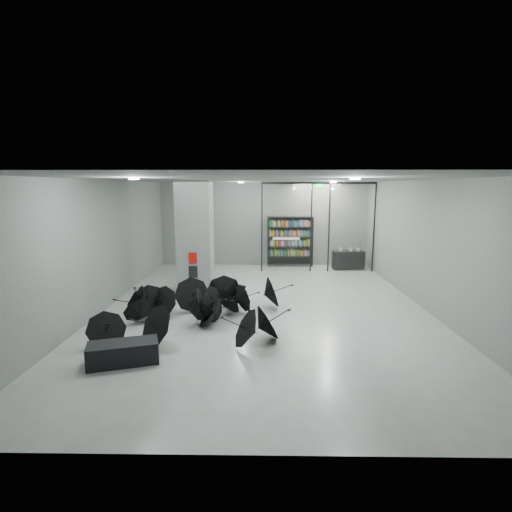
{
  "coord_description": "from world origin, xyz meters",
  "views": [
    {
      "loc": [
        -0.09,
        -12.05,
        3.79
      ],
      "look_at": [
        -0.3,
        1.5,
        1.4
      ],
      "focal_mm": 27.63,
      "sensor_mm": 36.0,
      "label": 1
    }
  ],
  "objects_px": {
    "bench": "(123,353)",
    "bookshelf": "(290,241)",
    "column": "(195,237)",
    "umbrella_cluster": "(199,312)",
    "shop_counter": "(348,260)"
  },
  "relations": [
    {
      "from": "bookshelf",
      "to": "shop_counter",
      "type": "relative_size",
      "value": 1.68
    },
    {
      "from": "bench",
      "to": "shop_counter",
      "type": "distance_m",
      "value": 12.25
    },
    {
      "from": "bookshelf",
      "to": "shop_counter",
      "type": "bearing_deg",
      "value": -18.66
    },
    {
      "from": "bench",
      "to": "shop_counter",
      "type": "height_order",
      "value": "shop_counter"
    },
    {
      "from": "column",
      "to": "umbrella_cluster",
      "type": "relative_size",
      "value": 0.78
    },
    {
      "from": "bookshelf",
      "to": "umbrella_cluster",
      "type": "xyz_separation_m",
      "value": [
        -3.1,
        -8.21,
        -0.88
      ]
    },
    {
      "from": "shop_counter",
      "to": "umbrella_cluster",
      "type": "xyz_separation_m",
      "value": [
        -5.77,
        -7.44,
        -0.11
      ]
    },
    {
      "from": "bench",
      "to": "column",
      "type": "bearing_deg",
      "value": 66.62
    },
    {
      "from": "shop_counter",
      "to": "bench",
      "type": "bearing_deg",
      "value": -132.66
    },
    {
      "from": "umbrella_cluster",
      "to": "shop_counter",
      "type": "bearing_deg",
      "value": 52.22
    },
    {
      "from": "shop_counter",
      "to": "umbrella_cluster",
      "type": "relative_size",
      "value": 0.27
    },
    {
      "from": "umbrella_cluster",
      "to": "column",
      "type": "bearing_deg",
      "value": 100.73
    },
    {
      "from": "bench",
      "to": "bookshelf",
      "type": "xyz_separation_m",
      "value": [
        4.36,
        10.8,
        0.95
      ]
    },
    {
      "from": "column",
      "to": "shop_counter",
      "type": "xyz_separation_m",
      "value": [
        6.42,
        3.99,
        -1.57
      ]
    },
    {
      "from": "shop_counter",
      "to": "umbrella_cluster",
      "type": "distance_m",
      "value": 9.42
    }
  ]
}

